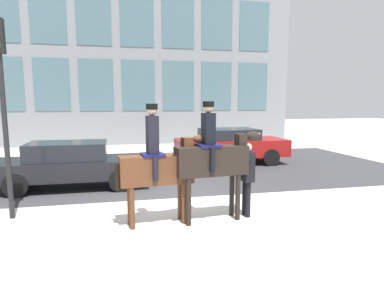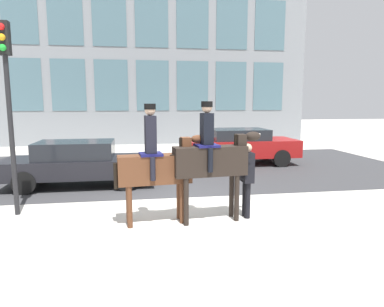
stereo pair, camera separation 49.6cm
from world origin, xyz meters
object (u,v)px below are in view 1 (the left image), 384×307
at_px(mounted_horse_companion, 213,158).
at_px(street_car_far_lane, 230,145).
at_px(street_car_near_lane, 71,164).
at_px(mounted_horse_lead, 158,165).
at_px(pedestrian_bystander, 246,174).
at_px(traffic_light, 2,89).

bearing_deg(mounted_horse_companion, street_car_far_lane, 61.99).
bearing_deg(street_car_near_lane, mounted_horse_lead, -59.13).
bearing_deg(pedestrian_bystander, street_car_far_lane, -107.78).
distance_m(street_car_near_lane, street_car_far_lane, 6.78).
bearing_deg(street_car_near_lane, mounted_horse_companion, -47.69).
height_order(mounted_horse_companion, traffic_light, traffic_light).
bearing_deg(mounted_horse_lead, street_car_far_lane, 53.95).
bearing_deg(mounted_horse_companion, street_car_near_lane, 126.26).
relative_size(street_car_far_lane, traffic_light, 1.06).
bearing_deg(mounted_horse_companion, mounted_horse_lead, 171.91).
distance_m(mounted_horse_companion, street_car_far_lane, 7.24).
bearing_deg(traffic_light, street_car_near_lane, 69.60).
bearing_deg(pedestrian_bystander, mounted_horse_companion, 4.95).
distance_m(mounted_horse_companion, pedestrian_bystander, 0.92).
height_order(mounted_horse_lead, pedestrian_bystander, mounted_horse_lead).
xyz_separation_m(pedestrian_bystander, street_car_near_lane, (-4.23, 3.64, -0.25)).
xyz_separation_m(mounted_horse_companion, street_car_near_lane, (-3.40, 3.74, -0.65)).
relative_size(mounted_horse_lead, street_car_far_lane, 0.56).
relative_size(mounted_horse_companion, street_car_near_lane, 0.57).
bearing_deg(mounted_horse_companion, traffic_light, 160.08).
bearing_deg(mounted_horse_lead, pedestrian_bystander, -4.10).
bearing_deg(street_car_far_lane, mounted_horse_lead, -120.35).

